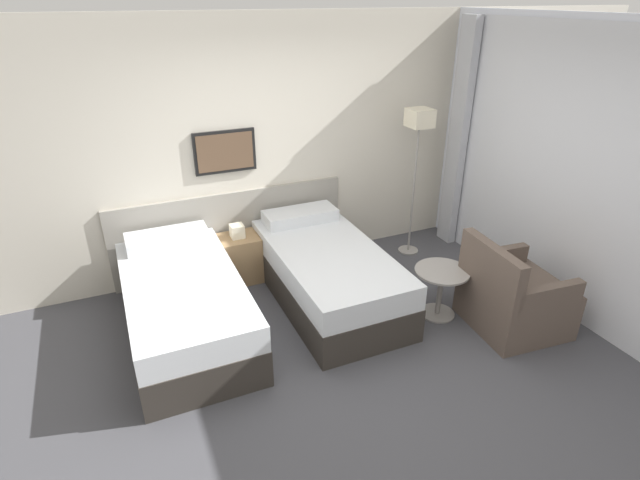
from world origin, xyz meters
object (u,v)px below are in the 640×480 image
object	(u,v)px
side_table	(441,283)
armchair	(513,299)
nightstand	(239,257)
floor_lamp	(418,133)
bed_near_window	(327,273)
bed_near_door	(185,305)

from	to	relation	value
side_table	armchair	xyz separation A→B (m)	(0.51, -0.42, -0.06)
nightstand	floor_lamp	distance (m)	2.39
bed_near_window	nightstand	xyz separation A→B (m)	(-0.71, 0.74, -0.03)
bed_near_window	armchair	world-z (taller)	armchair
bed_near_window	nightstand	size ratio (longest dim) A/B	3.00
bed_near_door	armchair	distance (m)	3.03
floor_lamp	bed_near_window	bearing A→B (deg)	-157.29
bed_near_window	armchair	size ratio (longest dim) A/B	2.21
bed_near_window	armchair	xyz separation A→B (m)	(1.39, -1.11, -0.01)
bed_near_door	bed_near_window	size ratio (longest dim) A/B	1.00
bed_near_door	bed_near_window	distance (m)	1.42
bed_near_door	floor_lamp	bearing A→B (deg)	11.52
side_table	armchair	world-z (taller)	armchair
bed_near_door	bed_near_window	world-z (taller)	same
bed_near_door	side_table	size ratio (longest dim) A/B	3.78
floor_lamp	armchair	size ratio (longest dim) A/B	1.95
nightstand	side_table	xyz separation A→B (m)	(1.59, -1.43, 0.08)
floor_lamp	armchair	world-z (taller)	floor_lamp
nightstand	armchair	xyz separation A→B (m)	(2.10, -1.85, 0.02)
bed_near_window	nightstand	world-z (taller)	bed_near_window
bed_near_door	armchair	world-z (taller)	armchair
bed_near_door	nightstand	xyz separation A→B (m)	(0.71, 0.74, -0.03)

